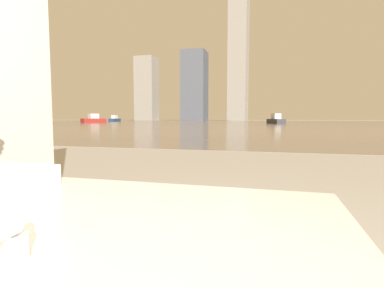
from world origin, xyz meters
TOP-DOWN VIEW (x-y plane):
  - towel_stack at (-0.30, 0.76)m, footprint 0.28×0.17m
  - harbor_water at (0.00, 62.00)m, footprint 180.00×110.00m
  - harbor_boat_0 at (-39.01, 68.76)m, footprint 1.87×4.46m
  - harbor_boat_2 at (0.82, 47.47)m, footprint 2.89×4.32m
  - harbor_boat_3 at (-31.95, 48.87)m, footprint 3.51×4.65m
  - skyline_tower_0 at (-51.94, 118.00)m, footprint 8.11×7.81m
  - skyline_tower_1 at (-30.93, 118.00)m, footprint 9.38×9.49m
  - skyline_tower_2 at (-13.33, 118.00)m, footprint 6.75×13.19m

SIDE VIEW (x-z plane):
  - harbor_water at x=0.00m, z-range 0.00..0.01m
  - harbor_boat_2 at x=0.82m, z-range -0.22..1.32m
  - towel_stack at x=-0.30m, z-range 0.53..0.61m
  - harbor_boat_0 at x=-39.01m, z-range -0.23..1.40m
  - harbor_boat_3 at x=-31.95m, z-range -0.24..1.44m
  - skyline_tower_0 at x=-51.94m, z-range 0.00..26.44m
  - skyline_tower_1 at x=-30.93m, z-range 0.00..27.69m
  - skyline_tower_2 at x=-13.33m, z-range 0.00..50.67m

